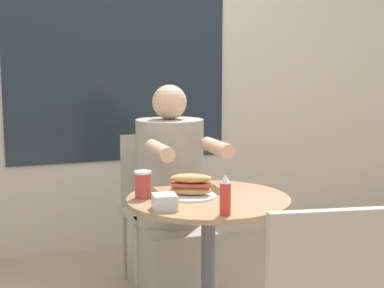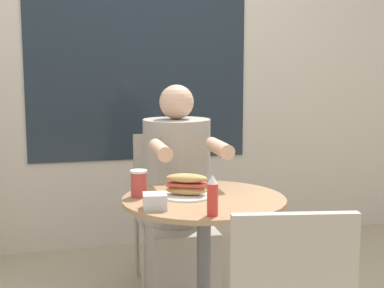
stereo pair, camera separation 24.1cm
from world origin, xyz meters
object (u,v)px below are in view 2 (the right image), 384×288
object	(u,v)px
cafe_table	(204,241)
sandwich_on_plate	(187,187)
diner_chair	(166,194)
seated_diner	(178,212)
condiment_bottle	(212,196)
drink_cup	(139,183)

from	to	relation	value
cafe_table	sandwich_on_plate	xyz separation A→B (m)	(-0.07, 0.03, 0.23)
diner_chair	seated_diner	size ratio (longest dim) A/B	0.74
sandwich_on_plate	condiment_bottle	world-z (taller)	condiment_bottle
seated_diner	condiment_bottle	xyz separation A→B (m)	(-0.06, -0.81, 0.28)
sandwich_on_plate	drink_cup	xyz separation A→B (m)	(-0.20, 0.05, 0.02)
sandwich_on_plate	drink_cup	bearing A→B (deg)	165.68
drink_cup	condiment_bottle	world-z (taller)	condiment_bottle
drink_cup	condiment_bottle	distance (m)	0.42
seated_diner	condiment_bottle	world-z (taller)	seated_diner
condiment_bottle	diner_chair	bearing A→B (deg)	86.90
seated_diner	drink_cup	xyz separation A→B (m)	(-0.28, -0.45, 0.27)
drink_cup	diner_chair	bearing A→B (deg)	70.76
diner_chair	sandwich_on_plate	world-z (taller)	diner_chair
cafe_table	sandwich_on_plate	world-z (taller)	sandwich_on_plate
cafe_table	seated_diner	bearing A→B (deg)	88.61
sandwich_on_plate	drink_cup	size ratio (longest dim) A/B	1.90
diner_chair	drink_cup	world-z (taller)	diner_chair
diner_chair	sandwich_on_plate	distance (m)	0.89
seated_diner	cafe_table	bearing A→B (deg)	90.23
diner_chair	seated_diner	distance (m)	0.35
seated_diner	sandwich_on_plate	xyz separation A→B (m)	(-0.08, -0.50, 0.25)
drink_cup	condiment_bottle	size ratio (longest dim) A/B	0.74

